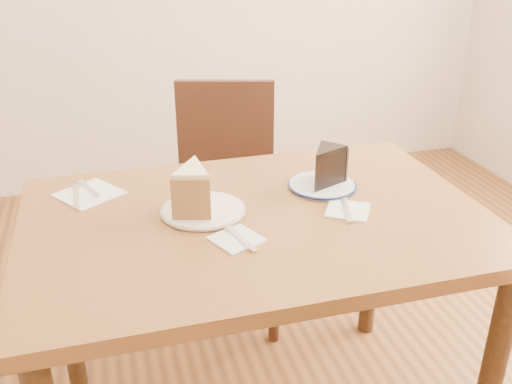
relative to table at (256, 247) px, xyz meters
The scene contains 13 objects.
table is the anchor object (origin of this frame).
chair_far 0.69m from the table, 84.66° to the left, with size 0.55×0.55×0.90m.
plate_cream 0.18m from the table, 158.51° to the left, with size 0.21×0.21×0.01m, color white.
plate_navy 0.28m from the table, 26.60° to the left, with size 0.19×0.19×0.01m, color white.
carrot_cake 0.23m from the table, 155.87° to the left, with size 0.09×0.13×0.11m, color beige, non-canonical shape.
chocolate_cake 0.29m from the table, 23.92° to the left, with size 0.08×0.12×0.10m, color black, non-canonical shape.
napkin_cream 0.17m from the table, 125.98° to the right, with size 0.11×0.11×0.00m, color white.
napkin_navy 0.26m from the table, 10.33° to the right, with size 0.11×0.11×0.00m, color white.
napkin_spare 0.49m from the table, 149.53° to the left, with size 0.15×0.15×0.00m, color white.
fork_cream 0.17m from the table, 121.59° to the right, with size 0.01×0.14×0.00m, color silver.
knife_navy 0.26m from the table, ahead, with size 0.02×0.17×0.00m, color silver.
fork_spare 0.51m from the table, 146.75° to the left, with size 0.01×0.14×0.00m, color silver.
knife_spare 0.52m from the table, 152.89° to the left, with size 0.01×0.16×0.00m, color silver.
Camera 1 is at (-0.36, -1.27, 1.44)m, focal length 40.00 mm.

